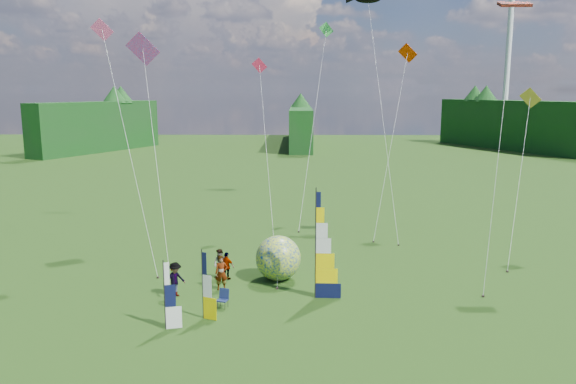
{
  "coord_description": "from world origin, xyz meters",
  "views": [
    {
      "loc": [
        -0.51,
        -23.66,
        10.55
      ],
      "look_at": [
        -1.0,
        4.0,
        5.5
      ],
      "focal_mm": 35.0,
      "sensor_mm": 36.0,
      "label": 1
    }
  ],
  "objects_px": {
    "feather_banner_main": "(316,246)",
    "side_banner_left": "(203,286)",
    "spectator_a": "(221,273)",
    "spectator_c": "(175,280)",
    "side_banner_far": "(164,296)",
    "camp_chair": "(223,299)",
    "spectator_b": "(220,264)",
    "kite_whale": "(382,100)",
    "bol_inflatable": "(278,258)",
    "spectator_d": "(227,266)"
  },
  "relations": [
    {
      "from": "spectator_d",
      "to": "side_banner_left",
      "type": "bearing_deg",
      "value": 110.9
    },
    {
      "from": "spectator_b",
      "to": "camp_chair",
      "type": "bearing_deg",
      "value": -47.78
    },
    {
      "from": "feather_banner_main",
      "to": "spectator_c",
      "type": "relative_size",
      "value": 3.04
    },
    {
      "from": "kite_whale",
      "to": "spectator_c",
      "type": "bearing_deg",
      "value": -147.45
    },
    {
      "from": "feather_banner_main",
      "to": "spectator_a",
      "type": "height_order",
      "value": "feather_banner_main"
    },
    {
      "from": "spectator_b",
      "to": "kite_whale",
      "type": "relative_size",
      "value": 0.09
    },
    {
      "from": "spectator_a",
      "to": "spectator_c",
      "type": "relative_size",
      "value": 1.02
    },
    {
      "from": "bol_inflatable",
      "to": "spectator_a",
      "type": "distance_m",
      "value": 3.41
    },
    {
      "from": "bol_inflatable",
      "to": "kite_whale",
      "type": "relative_size",
      "value": 0.13
    },
    {
      "from": "spectator_c",
      "to": "side_banner_far",
      "type": "bearing_deg",
      "value": -134.39
    },
    {
      "from": "camp_chair",
      "to": "bol_inflatable",
      "type": "bearing_deg",
      "value": 73.15
    },
    {
      "from": "side_banner_left",
      "to": "bol_inflatable",
      "type": "bearing_deg",
      "value": 80.34
    },
    {
      "from": "side_banner_far",
      "to": "kite_whale",
      "type": "xyz_separation_m",
      "value": [
        12.3,
        20.08,
        8.22
      ]
    },
    {
      "from": "spectator_b",
      "to": "kite_whale",
      "type": "xyz_separation_m",
      "value": [
        10.78,
        13.26,
        8.9
      ]
    },
    {
      "from": "feather_banner_main",
      "to": "spectator_b",
      "type": "bearing_deg",
      "value": 154.01
    },
    {
      "from": "feather_banner_main",
      "to": "side_banner_left",
      "type": "distance_m",
      "value": 6.09
    },
    {
      "from": "side_banner_left",
      "to": "spectator_b",
      "type": "distance_m",
      "value": 5.62
    },
    {
      "from": "bol_inflatable",
      "to": "spectator_c",
      "type": "distance_m",
      "value": 5.89
    },
    {
      "from": "side_banner_left",
      "to": "spectator_b",
      "type": "bearing_deg",
      "value": 111.04
    },
    {
      "from": "bol_inflatable",
      "to": "spectator_b",
      "type": "distance_m",
      "value": 3.3
    },
    {
      "from": "side_banner_left",
      "to": "kite_whale",
      "type": "distance_m",
      "value": 23.2
    },
    {
      "from": "camp_chair",
      "to": "spectator_a",
      "type": "bearing_deg",
      "value": 113.32
    },
    {
      "from": "spectator_a",
      "to": "spectator_b",
      "type": "distance_m",
      "value": 1.73
    },
    {
      "from": "camp_chair",
      "to": "side_banner_left",
      "type": "bearing_deg",
      "value": -105.05
    },
    {
      "from": "side_banner_far",
      "to": "spectator_a",
      "type": "relative_size",
      "value": 1.67
    },
    {
      "from": "feather_banner_main",
      "to": "kite_whale",
      "type": "xyz_separation_m",
      "value": [
        5.5,
        16.1,
        6.99
      ]
    },
    {
      "from": "side_banner_left",
      "to": "spectator_a",
      "type": "relative_size",
      "value": 1.73
    },
    {
      "from": "side_banner_left",
      "to": "spectator_a",
      "type": "height_order",
      "value": "side_banner_left"
    },
    {
      "from": "camp_chair",
      "to": "feather_banner_main",
      "type": "bearing_deg",
      "value": 32.21
    },
    {
      "from": "spectator_b",
      "to": "spectator_d",
      "type": "distance_m",
      "value": 0.42
    },
    {
      "from": "side_banner_far",
      "to": "spectator_d",
      "type": "height_order",
      "value": "side_banner_far"
    },
    {
      "from": "spectator_c",
      "to": "spectator_b",
      "type": "bearing_deg",
      "value": 4.39
    },
    {
      "from": "side_banner_left",
      "to": "spectator_d",
      "type": "xyz_separation_m",
      "value": [
        0.43,
        5.45,
        -0.82
      ]
    },
    {
      "from": "feather_banner_main",
      "to": "side_banner_far",
      "type": "relative_size",
      "value": 1.79
    },
    {
      "from": "spectator_c",
      "to": "spectator_d",
      "type": "relative_size",
      "value": 1.14
    },
    {
      "from": "spectator_a",
      "to": "kite_whale",
      "type": "bearing_deg",
      "value": 43.42
    },
    {
      "from": "feather_banner_main",
      "to": "kite_whale",
      "type": "height_order",
      "value": "kite_whale"
    },
    {
      "from": "side_banner_left",
      "to": "spectator_d",
      "type": "distance_m",
      "value": 5.52
    },
    {
      "from": "spectator_b",
      "to": "camp_chair",
      "type": "distance_m",
      "value": 4.36
    },
    {
      "from": "bol_inflatable",
      "to": "spectator_d",
      "type": "distance_m",
      "value": 2.92
    },
    {
      "from": "spectator_c",
      "to": "bol_inflatable",
      "type": "bearing_deg",
      "value": -23.15
    },
    {
      "from": "spectator_c",
      "to": "camp_chair",
      "type": "relative_size",
      "value": 1.95
    },
    {
      "from": "spectator_d",
      "to": "kite_whale",
      "type": "distance_m",
      "value": 19.17
    },
    {
      "from": "feather_banner_main",
      "to": "spectator_d",
      "type": "height_order",
      "value": "feather_banner_main"
    },
    {
      "from": "feather_banner_main",
      "to": "camp_chair",
      "type": "height_order",
      "value": "feather_banner_main"
    },
    {
      "from": "spectator_b",
      "to": "camp_chair",
      "type": "xyz_separation_m",
      "value": [
        0.7,
        -4.28,
        -0.4
      ]
    },
    {
      "from": "spectator_a",
      "to": "side_banner_far",
      "type": "bearing_deg",
      "value": -121.24
    },
    {
      "from": "feather_banner_main",
      "to": "side_banner_left",
      "type": "relative_size",
      "value": 1.72
    },
    {
      "from": "spectator_a",
      "to": "spectator_d",
      "type": "xyz_separation_m",
      "value": [
        0.09,
        1.59,
        -0.13
      ]
    },
    {
      "from": "side_banner_left",
      "to": "camp_chair",
      "type": "bearing_deg",
      "value": 81.72
    }
  ]
}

